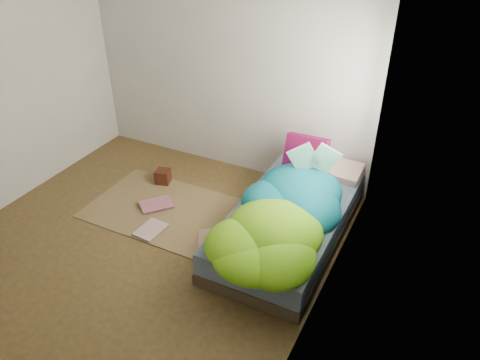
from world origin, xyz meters
The scene contains 12 objects.
ground centered at (0.00, 0.00, 0.00)m, with size 3.50×3.50×0.00m, color #49341C.
room_walls centered at (0.01, 0.01, 1.63)m, with size 3.54×3.54×2.62m.
bed centered at (1.22, 0.72, 0.17)m, with size 1.00×2.00×0.34m.
duvet centered at (1.22, 0.50, 0.51)m, with size 0.96×1.84×0.34m, color #066169, non-canonical shape.
rug centered at (-0.15, 0.55, 0.01)m, with size 1.60×1.10×0.01m, color brown.
pillow_floral centered at (1.44, 1.54, 0.40)m, with size 0.52×0.32×0.12m, color beige.
pillow_magenta centered at (1.12, 1.39, 0.56)m, with size 0.44×0.14×0.44m, color #4B0524.
open_book centered at (1.29, 1.14, 0.81)m, with size 0.42×0.09×0.26m, color #38842B, non-canonical shape.
wooden_box centered at (-0.47, 1.00, 0.09)m, with size 0.16×0.16×0.16m, color #36150C.
floor_book_a centered at (-0.17, 0.18, 0.02)m, with size 0.23×0.32×0.02m, color beige.
floor_book_b centered at (-0.36, 0.64, 0.03)m, with size 0.25×0.34×0.03m, color #C06F8E.
floor_book_c centered at (0.46, 0.26, 0.02)m, with size 0.21×0.29×0.02m, color tan.
Camera 1 is at (2.44, -2.76, 2.99)m, focal length 35.00 mm.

